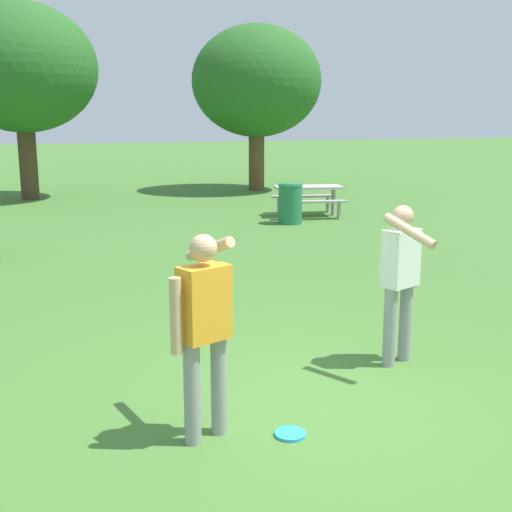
% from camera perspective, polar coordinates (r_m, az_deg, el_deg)
% --- Properties ---
extents(ground_plane, '(120.00, 120.00, 0.00)m').
position_cam_1_polar(ground_plane, '(5.86, 5.15, -13.08)').
color(ground_plane, '#447530').
extents(person_thrower, '(0.58, 0.80, 1.64)m').
position_cam_1_polar(person_thrower, '(4.99, -4.64, -5.75)').
color(person_thrower, gray).
rests_on(person_thrower, ground).
extents(person_catcher, '(0.58, 0.80, 1.64)m').
position_cam_1_polar(person_catcher, '(6.66, 12.66, -1.43)').
color(person_catcher, gray).
rests_on(person_catcher, ground).
extents(frisbee, '(0.25, 0.25, 0.03)m').
position_cam_1_polar(frisbee, '(5.37, 3.02, -15.37)').
color(frisbee, '#2D9EDB').
rests_on(frisbee, ground).
extents(picnic_table_far, '(1.98, 1.77, 0.77)m').
position_cam_1_polar(picnic_table_far, '(16.66, 4.61, 5.46)').
color(picnic_table_far, '#B2ADA3').
rests_on(picnic_table_far, ground).
extents(trash_can_beside_table, '(0.59, 0.59, 0.96)m').
position_cam_1_polar(trash_can_beside_table, '(15.43, 3.03, 4.65)').
color(trash_can_beside_table, '#237047').
rests_on(trash_can_beside_table, ground).
extents(tree_broad_center, '(4.48, 4.48, 5.83)m').
position_cam_1_polar(tree_broad_center, '(21.21, -19.95, 15.25)').
color(tree_broad_center, '#4C3823').
rests_on(tree_broad_center, ground).
extents(tree_far_right, '(4.35, 4.35, 5.52)m').
position_cam_1_polar(tree_far_right, '(22.50, 0.05, 15.08)').
color(tree_far_right, brown).
rests_on(tree_far_right, ground).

